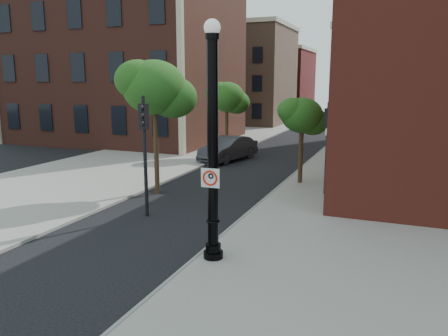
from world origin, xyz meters
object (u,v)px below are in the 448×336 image
at_px(lamppost, 213,156).
at_px(traffic_signal_left, 144,136).
at_px(parked_car, 228,149).
at_px(traffic_signal_right, 328,134).
at_px(no_parking_sign, 210,178).

relative_size(lamppost, traffic_signal_left, 1.46).
height_order(parked_car, traffic_signal_right, traffic_signal_right).
xyz_separation_m(traffic_signal_left, traffic_signal_right, (6.28, 5.92, -0.27)).
relative_size(no_parking_sign, parked_car, 0.11).
bearing_deg(parked_car, traffic_signal_left, -70.56).
height_order(lamppost, traffic_signal_left, lamppost).
bearing_deg(parked_car, traffic_signal_right, -29.95).
bearing_deg(traffic_signal_right, no_parking_sign, -80.18).
bearing_deg(lamppost, traffic_signal_left, 143.53).
relative_size(no_parking_sign, traffic_signal_left, 0.12).
distance_m(lamppost, traffic_signal_left, 5.42).
height_order(no_parking_sign, traffic_signal_right, traffic_signal_right).
height_order(no_parking_sign, traffic_signal_left, traffic_signal_left).
relative_size(no_parking_sign, traffic_signal_right, 0.13).
bearing_deg(traffic_signal_right, parked_car, 158.77).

